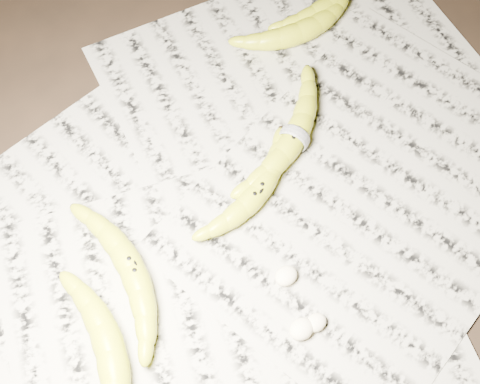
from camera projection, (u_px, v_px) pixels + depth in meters
ground at (233, 213)px, 0.92m from camera, size 3.00×3.00×0.00m
newspaper_patch at (250, 204)px, 0.92m from camera, size 0.90×0.70×0.01m
banana_left_a at (132, 269)px, 0.85m from camera, size 0.09×0.21×0.04m
banana_left_b at (111, 354)px, 0.80m from camera, size 0.13×0.21×0.04m
banana_center at (257, 192)px, 0.90m from camera, size 0.19×0.10×0.03m
banana_taped at (294, 137)px, 0.94m from camera, size 0.22×0.14×0.04m
banana_upper_a at (328, 4)px, 1.06m from camera, size 0.18×0.07×0.03m
banana_upper_b at (298, 31)px, 1.03m from camera, size 0.18×0.09×0.04m
measuring_tape at (294, 137)px, 0.94m from camera, size 0.02×0.04×0.05m
flesh_chunk_a at (302, 328)px, 0.82m from camera, size 0.03×0.03×0.02m
flesh_chunk_b at (316, 321)px, 0.83m from camera, size 0.03×0.02×0.02m
flesh_chunk_c at (286, 275)px, 0.86m from camera, size 0.03×0.03×0.02m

